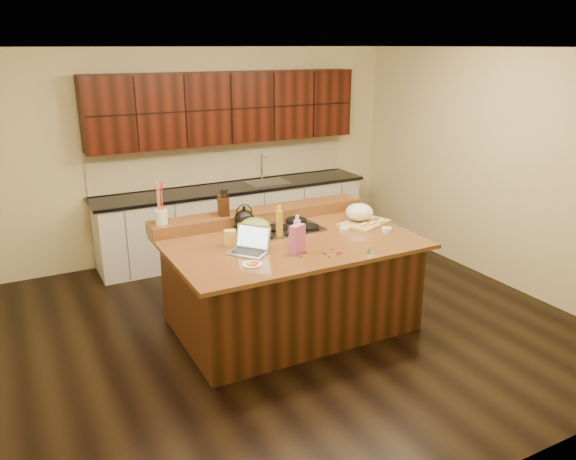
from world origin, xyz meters
TOP-DOWN VIEW (x-y plane):
  - room at (0.00, 0.00)m, footprint 5.52×5.02m
  - island at (0.00, 0.00)m, footprint 2.40×1.60m
  - back_ledge at (0.00, 0.70)m, footprint 2.40×0.30m
  - cooktop at (0.00, 0.30)m, footprint 0.92×0.52m
  - back_counter at (0.30, 2.23)m, footprint 3.70×0.66m
  - kettle at (-0.30, 0.43)m, footprint 0.25×0.25m
  - green_bowl at (-0.30, 0.17)m, footprint 0.38×0.38m
  - laptop at (-0.49, -0.14)m, footprint 0.42×0.43m
  - oil_bottle at (-0.06, 0.11)m, footprint 0.09×0.09m
  - vinegar_bottle at (-0.03, -0.19)m, footprint 0.07×0.07m
  - wooden_tray at (0.91, 0.13)m, footprint 0.60×0.53m
  - ramekin_a at (0.97, -0.26)m, footprint 0.12×0.12m
  - ramekin_b at (0.94, 0.19)m, footprint 0.11×0.11m
  - ramekin_c at (0.59, -0.05)m, footprint 0.11×0.11m
  - strainer_bowl at (1.06, 0.38)m, footprint 0.31×0.31m
  - kitchen_timer at (0.46, -0.69)m, footprint 0.08×0.08m
  - pink_bag at (-0.13, -0.38)m, footprint 0.16×0.13m
  - candy_plate at (-0.61, -0.44)m, footprint 0.19×0.19m
  - package_box at (-0.59, 0.09)m, footprint 0.13×0.10m
  - utensil_crock at (-1.07, 0.70)m, footprint 0.13×0.13m
  - knife_block at (-0.42, 0.70)m, footprint 0.13×0.18m
  - gumdrop_0 at (0.18, -0.57)m, footprint 0.02×0.02m
  - gumdrop_1 at (0.08, -0.48)m, footprint 0.02×0.02m
  - gumdrop_2 at (0.20, -0.45)m, footprint 0.02×0.02m
  - gumdrop_3 at (-0.15, -0.49)m, footprint 0.02×0.02m
  - gumdrop_4 at (0.08, -0.52)m, footprint 0.02×0.02m
  - gumdrop_5 at (0.07, -0.59)m, footprint 0.02×0.02m
  - gumdrop_6 at (-0.05, -0.40)m, footprint 0.02×0.02m
  - gumdrop_7 at (0.21, -0.53)m, footprint 0.02×0.02m
  - gumdrop_8 at (0.22, -0.56)m, footprint 0.02×0.02m

SIDE VIEW (x-z plane):
  - island at x=0.00m, z-range 0.00..0.92m
  - candy_plate at x=-0.61m, z-range 0.92..0.93m
  - gumdrop_0 at x=0.18m, z-range 0.92..0.94m
  - gumdrop_1 at x=0.08m, z-range 0.92..0.94m
  - gumdrop_2 at x=0.20m, z-range 0.92..0.94m
  - gumdrop_3 at x=-0.15m, z-range 0.92..0.94m
  - gumdrop_4 at x=0.08m, z-range 0.92..0.94m
  - gumdrop_5 at x=0.07m, z-range 0.92..0.94m
  - gumdrop_6 at x=-0.05m, z-range 0.92..0.94m
  - gumdrop_7 at x=0.21m, z-range 0.92..0.94m
  - gumdrop_8 at x=0.22m, z-range 0.92..0.94m
  - cooktop at x=0.00m, z-range 0.91..0.96m
  - ramekin_a at x=0.97m, z-range 0.92..0.96m
  - ramekin_b at x=0.94m, z-range 0.92..0.96m
  - ramekin_c at x=0.59m, z-range 0.92..0.96m
  - kitchen_timer at x=0.46m, z-range 0.92..0.99m
  - strainer_bowl at x=1.06m, z-range 0.92..1.01m
  - back_ledge at x=0.00m, z-range 0.92..1.04m
  - laptop at x=-0.49m, z-range 0.87..1.10m
  - back_counter at x=0.30m, z-range -0.22..2.18m
  - package_box at x=-0.59m, z-range 0.92..1.08m
  - wooden_tray at x=0.91m, z-range 0.91..1.11m
  - vinegar_bottle at x=-0.03m, z-range 0.92..1.17m
  - green_bowl at x=-0.30m, z-range 0.97..1.13m
  - oil_bottle at x=-0.06m, z-range 0.92..1.19m
  - kettle at x=-0.30m, z-range 0.97..1.15m
  - pink_bag at x=-0.13m, z-range 0.92..1.19m
  - utensil_crock at x=-1.07m, z-range 1.04..1.18m
  - knife_block at x=-0.42m, z-range 1.04..1.24m
  - room at x=0.00m, z-range -0.01..2.71m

